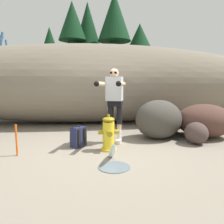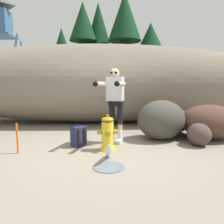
{
  "view_description": "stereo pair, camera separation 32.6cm",
  "coord_description": "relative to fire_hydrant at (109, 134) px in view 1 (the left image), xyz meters",
  "views": [
    {
      "loc": [
        -0.35,
        -4.35,
        1.31
      ],
      "look_at": [
        0.16,
        0.14,
        0.75
      ],
      "focal_mm": 33.83,
      "sensor_mm": 36.0,
      "label": 1
    },
    {
      "loc": [
        -0.03,
        -4.38,
        1.31
      ],
      "look_at": [
        0.16,
        0.14,
        0.75
      ],
      "focal_mm": 33.83,
      "sensor_mm": 36.0,
      "label": 2
    }
  ],
  "objects": [
    {
      "name": "spare_backpack",
      "position": [
        -0.63,
        0.31,
        -0.12
      ],
      "size": [
        0.36,
        0.36,
        0.47
      ],
      "rotation": [
        0.0,
        0.0,
        2.34
      ],
      "color": "#23284C",
      "rests_on": "ground_plane"
    },
    {
      "name": "boulder_outlier",
      "position": [
        2.02,
        0.26,
        -0.09
      ],
      "size": [
        0.57,
        0.64,
        0.5
      ],
      "primitive_type": "ellipsoid",
      "rotation": [
        0.0,
        0.0,
        1.47
      ],
      "color": "#463632",
      "rests_on": "ground_plane"
    },
    {
      "name": "dirt_embankment",
      "position": [
        -0.06,
        3.56,
        1.05
      ],
      "size": [
        14.54,
        3.2,
        2.78
      ],
      "primitive_type": "ellipsoid",
      "color": "#756B5B",
      "rests_on": "ground_plane"
    },
    {
      "name": "utility_worker",
      "position": [
        0.19,
        0.53,
        0.74
      ],
      "size": [
        0.7,
        1.04,
        1.69
      ],
      "rotation": [
        0.0,
        0.0,
        -1.91
      ],
      "color": "beige",
      "rests_on": "ground_plane"
    },
    {
      "name": "pine_tree_far_left",
      "position": [
        -2.91,
        10.82,
        2.52
      ],
      "size": [
        2.08,
        2.08,
        5.24
      ],
      "color": "#47331E",
      "rests_on": "ground_plane"
    },
    {
      "name": "pine_tree_center",
      "position": [
        -0.36,
        9.45,
        2.97
      ],
      "size": [
        2.43,
        2.43,
        6.42
      ],
      "color": "#47331E",
      "rests_on": "ground_plane"
    },
    {
      "name": "ground_plane",
      "position": [
        -0.06,
        0.17,
        -0.36
      ],
      "size": [
        56.0,
        56.0,
        0.04
      ],
      "primitive_type": "cube",
      "color": "gray"
    },
    {
      "name": "pine_tree_left",
      "position": [
        -1.25,
        8.66,
        3.22
      ],
      "size": [
        2.49,
        2.49,
        6.14
      ],
      "color": "#47331E",
      "rests_on": "ground_plane"
    },
    {
      "name": "pine_tree_right",
      "position": [
        1.18,
        8.46,
        3.1
      ],
      "size": [
        2.99,
        2.99,
        6.66
      ],
      "color": "#47331E",
      "rests_on": "ground_plane"
    },
    {
      "name": "survey_stake",
      "position": [
        -1.75,
        -0.15,
        -0.04
      ],
      "size": [
        0.04,
        0.04,
        0.6
      ],
      "primitive_type": "cylinder",
      "color": "#E55914",
      "rests_on": "ground_plane"
    },
    {
      "name": "boulder_large",
      "position": [
        1.85,
        1.56,
        0.01
      ],
      "size": [
        1.16,
        1.12,
        0.69
      ],
      "primitive_type": "ellipsoid",
      "rotation": [
        0.0,
        0.0,
        0.17
      ],
      "color": "#504038",
      "rests_on": "ground_plane"
    },
    {
      "name": "hydrant_water_jet",
      "position": [
        0.0,
        -0.65,
        -0.24
      ],
      "size": [
        0.52,
        1.06,
        0.59
      ],
      "color": "silver",
      "rests_on": "ground_plane"
    },
    {
      "name": "fire_hydrant",
      "position": [
        0.0,
        0.0,
        0.0
      ],
      "size": [
        0.42,
        0.37,
        0.74
      ],
      "color": "yellow",
      "rests_on": "ground_plane"
    },
    {
      "name": "boulder_small",
      "position": [
        1.33,
        0.84,
        0.15
      ],
      "size": [
        1.36,
        1.22,
        0.97
      ],
      "primitive_type": "ellipsoid",
      "rotation": [
        0.0,
        0.0,
        0.21
      ],
      "color": "#403D36",
      "rests_on": "ground_plane"
    },
    {
      "name": "boulder_mid",
      "position": [
        2.56,
        0.86,
        0.09
      ],
      "size": [
        1.69,
        1.56,
        0.85
      ],
      "primitive_type": "ellipsoid",
      "rotation": [
        0.0,
        0.0,
        2.84
      ],
      "color": "#50342C",
      "rests_on": "ground_plane"
    },
    {
      "name": "pine_tree_far_right",
      "position": [
        2.85,
        9.11,
        2.53
      ],
      "size": [
        2.92,
        2.92,
        5.15
      ],
      "color": "#47331E",
      "rests_on": "ground_plane"
    }
  ]
}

